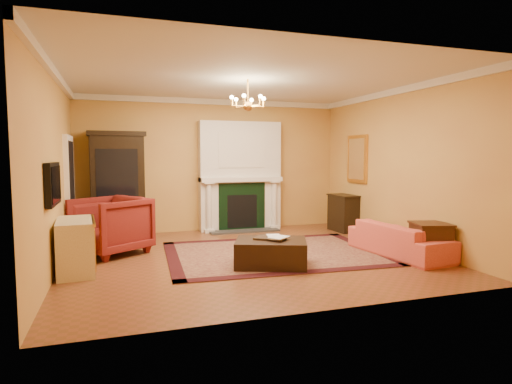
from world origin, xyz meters
name	(u,v)px	position (x,y,z in m)	size (l,w,h in m)	color
floor	(248,257)	(0.00, 0.00, -0.01)	(6.00, 5.50, 0.02)	brown
ceiling	(248,79)	(0.00, 0.00, 3.01)	(6.00, 5.50, 0.02)	silver
wall_back	(213,165)	(0.00, 2.76, 1.50)	(6.00, 0.02, 3.00)	gold
wall_front	(323,177)	(0.00, -2.76, 1.50)	(6.00, 0.02, 3.00)	gold
wall_left	(54,171)	(-3.01, 0.00, 1.50)	(0.02, 5.50, 3.00)	gold
wall_right	(398,167)	(3.01, 0.00, 1.50)	(0.02, 5.50, 3.00)	gold
fireplace	(240,178)	(0.60, 2.57, 1.19)	(1.90, 0.70, 2.50)	silver
crown_molding	(233,91)	(0.00, 0.96, 2.94)	(6.00, 5.50, 0.12)	white
doorway	(70,192)	(-2.95, 1.70, 1.05)	(0.08, 1.05, 2.10)	white
tv_panel	(53,184)	(-2.95, -0.60, 1.35)	(0.09, 0.95, 0.58)	black
gilt_mirror	(357,159)	(2.97, 1.40, 1.65)	(0.06, 0.76, 1.05)	gold
chandelier	(248,103)	(0.00, 0.00, 2.61)	(0.63, 0.55, 0.53)	gold
oriental_rug	(275,253)	(0.50, 0.04, 0.01)	(3.74, 2.81, 0.01)	#3F0D19
china_cabinet	(118,187)	(-2.11, 2.49, 1.06)	(1.06, 0.48, 2.13)	black
wingback_armchair	(111,223)	(-2.25, 0.90, 0.55)	(1.08, 1.01, 1.11)	maroon
pedestal_table	(84,236)	(-2.68, 0.74, 0.38)	(0.36, 0.36, 0.65)	black
commode	(76,246)	(-2.73, -0.19, 0.39)	(0.50, 1.06, 0.79)	beige
coral_sofa	(399,234)	(2.51, -0.76, 0.38)	(1.93, 0.56, 0.75)	#E05B47
end_table	(430,243)	(2.72, -1.29, 0.30)	(0.52, 0.52, 0.61)	#381A0F
console_table	(343,214)	(2.78, 1.63, 0.40)	(0.41, 0.72, 0.80)	black
leather_ottoman	(271,253)	(0.14, -0.76, 0.22)	(1.09, 0.79, 0.40)	black
ottoman_tray	(270,238)	(0.15, -0.69, 0.44)	(0.46, 0.36, 0.03)	black
book_a	(267,228)	(0.10, -0.70, 0.59)	(0.21, 0.03, 0.28)	gray
book_b	(272,227)	(0.17, -0.75, 0.61)	(0.23, 0.02, 0.32)	gray
topiary_left	(211,166)	(-0.09, 2.53, 1.49)	(0.18, 0.18, 0.48)	tan
topiary_right	(263,166)	(1.15, 2.53, 1.48)	(0.17, 0.17, 0.45)	tan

